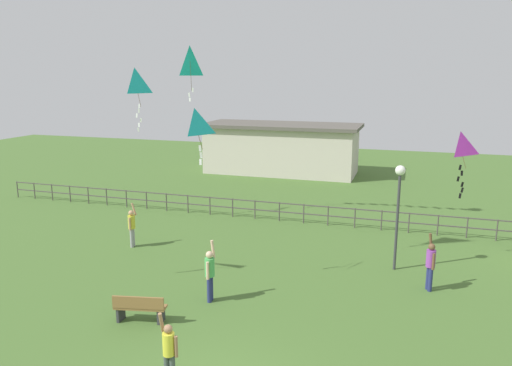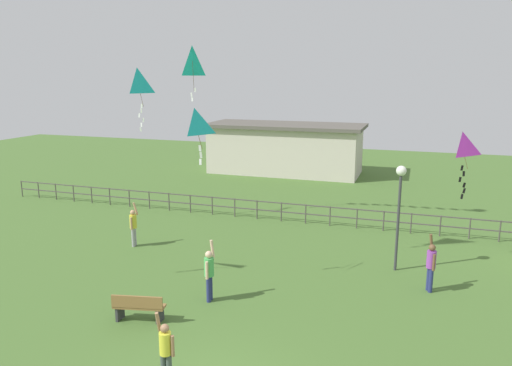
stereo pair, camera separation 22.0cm
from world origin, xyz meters
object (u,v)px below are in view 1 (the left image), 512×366
Objects in this scene: kite_3 at (195,124)px; kite_5 at (135,83)px; lamppost at (399,193)px; kite_2 at (460,147)px; person_0 at (132,225)px; kite_4 at (190,62)px; park_bench at (140,307)px; person_2 at (169,350)px; person_1 at (431,263)px; person_3 at (210,272)px.

kite_5 reaches higher than kite_3.
lamppost is 3.21m from kite_2.
kite_5 reaches higher than lamppost.
person_0 is 0.71× the size of kite_4.
kite_4 is (-3.46, 7.14, 2.12)m from kite_3.
person_0 is at bearing -167.70° from kite_2.
kite_3 is (0.52, 2.98, 5.02)m from park_bench.
kite_5 is at bearing 167.53° from lamppost.
person_0 reaches higher than person_2.
kite_4 is at bearing 154.32° from person_1.
kite_3 is 0.70× the size of kite_4.
lamppost is at bearing 127.54° from person_1.
person_1 reaches higher than person_0.
person_0 is at bearing 148.00° from kite_3.
person_0 is 11.70m from person_1.
person_2 is at bearing -117.99° from lamppost.
park_bench is 0.81× the size of person_1.
person_0 is at bearing -99.20° from kite_4.
person_3 is 11.41m from kite_4.
kite_2 is at bearing 43.20° from park_bench.
lamppost reaches higher than person_2.
lamppost is 1.55× the size of kite_2.
kite_3 reaches higher than park_bench.
kite_2 is 9.99m from kite_3.
person_2 is 7.25m from kite_3.
kite_4 is (0.73, 4.52, 6.67)m from person_0.
person_1 is 1.07× the size of kite_3.
lamppost is 2.21× the size of person_2.
lamppost is 2.18× the size of kite_3.
person_1 is at bearing -3.65° from person_0.
kite_3 is at bearing -46.40° from kite_5.
person_0 is (-3.68, 5.60, 0.46)m from park_bench.
kite_3 is (-8.36, -5.36, 1.09)m from kite_2.
park_bench is 0.84× the size of person_0.
park_bench is at bearing -148.77° from person_1.
kite_2 is at bearing 32.65° from kite_3.
lamppost is at bearing 62.01° from person_2.
person_1 is 0.74× the size of kite_4.
park_bench is 9.37m from person_1.
person_0 is at bearing 143.85° from person_3.
kite_3 is 0.61× the size of kite_5.
kite_4 is at bearing 80.80° from person_0.
kite_3 is at bearing -151.76° from lamppost.
person_3 is 1.09× the size of kite_3.
kite_4 is (-5.13, 12.49, 6.71)m from person_2.
person_2 is 0.69× the size of kite_4.
kite_5 is (-12.10, 2.68, 3.76)m from lamppost.
kite_4 is at bearing 171.43° from kite_2.
lamppost reaches higher than person_1.
kite_3 is (4.19, -2.62, 4.56)m from person_0.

